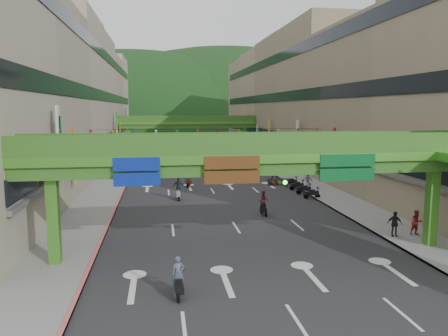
# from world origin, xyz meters

# --- Properties ---
(ground) EXTENTS (320.00, 320.00, 0.00)m
(ground) POSITION_xyz_m (0.00, 0.00, 0.00)
(ground) COLOR black
(ground) RESTS_ON ground
(road_slab) EXTENTS (18.00, 140.00, 0.02)m
(road_slab) POSITION_xyz_m (0.00, 50.00, 0.01)
(road_slab) COLOR #28282B
(road_slab) RESTS_ON ground
(sidewalk_left) EXTENTS (4.00, 140.00, 0.15)m
(sidewalk_left) POSITION_xyz_m (-11.00, 50.00, 0.07)
(sidewalk_left) COLOR gray
(sidewalk_left) RESTS_ON ground
(sidewalk_right) EXTENTS (4.00, 140.00, 0.15)m
(sidewalk_right) POSITION_xyz_m (11.00, 50.00, 0.07)
(sidewalk_right) COLOR gray
(sidewalk_right) RESTS_ON ground
(curb_left) EXTENTS (0.20, 140.00, 0.18)m
(curb_left) POSITION_xyz_m (-9.10, 50.00, 0.09)
(curb_left) COLOR #CC5959
(curb_left) RESTS_ON ground
(curb_right) EXTENTS (0.20, 140.00, 0.18)m
(curb_right) POSITION_xyz_m (9.10, 50.00, 0.09)
(curb_right) COLOR gray
(curb_right) RESTS_ON ground
(building_row_left) EXTENTS (12.80, 95.00, 19.00)m
(building_row_left) POSITION_xyz_m (-18.93, 50.00, 9.46)
(building_row_left) COLOR #9E937F
(building_row_left) RESTS_ON ground
(building_row_right) EXTENTS (12.80, 95.00, 19.00)m
(building_row_right) POSITION_xyz_m (18.93, 50.00, 9.46)
(building_row_right) COLOR gray
(building_row_right) RESTS_ON ground
(overpass_near) EXTENTS (28.00, 12.27, 7.10)m
(overpass_near) POSITION_xyz_m (0.93, 5.38, 5.21)
(overpass_near) COLOR #4C9E2D
(overpass_near) RESTS_ON ground
(overpass_far) EXTENTS (28.00, 2.20, 7.10)m
(overpass_far) POSITION_xyz_m (0.00, 65.00, 5.40)
(overpass_far) COLOR #4C9E2D
(overpass_far) RESTS_ON ground
(hill_left) EXTENTS (168.00, 140.00, 112.00)m
(hill_left) POSITION_xyz_m (-15.00, 160.00, 0.00)
(hill_left) COLOR #1C4419
(hill_left) RESTS_ON ground
(hill_right) EXTENTS (208.00, 176.00, 128.00)m
(hill_right) POSITION_xyz_m (25.00, 180.00, 0.00)
(hill_right) COLOR #1C4419
(hill_right) RESTS_ON ground
(bunting_string) EXTENTS (26.00, 0.36, 0.47)m
(bunting_string) POSITION_xyz_m (0.00, 30.00, 5.96)
(bunting_string) COLOR black
(bunting_string) RESTS_ON ground
(scooter_rider_near) EXTENTS (0.61, 1.60, 1.89)m
(scooter_rider_near) POSITION_xyz_m (-4.59, 1.00, 0.86)
(scooter_rider_near) COLOR black
(scooter_rider_near) RESTS_ON ground
(scooter_rider_mid) EXTENTS (0.88, 1.60, 2.02)m
(scooter_rider_mid) POSITION_xyz_m (2.81, 15.33, 1.04)
(scooter_rider_mid) COLOR black
(scooter_rider_mid) RESTS_ON ground
(scooter_rider_left) EXTENTS (1.07, 1.60, 2.15)m
(scooter_rider_left) POSITION_xyz_m (-3.66, 22.19, 1.09)
(scooter_rider_left) COLOR #92929A
(scooter_rider_left) RESTS_ON ground
(scooter_rider_far) EXTENTS (0.97, 1.58, 2.12)m
(scooter_rider_far) POSITION_xyz_m (-2.32, 28.83, 1.08)
(scooter_rider_far) COLOR maroon
(scooter_rider_far) RESTS_ON ground
(parked_scooter_row) EXTENTS (1.60, 7.19, 1.08)m
(parked_scooter_row) POSITION_xyz_m (8.80, 24.17, 0.52)
(parked_scooter_row) COLOR black
(parked_scooter_row) RESTS_ON ground
(car_silver) EXTENTS (1.78, 3.89, 1.24)m
(car_silver) POSITION_xyz_m (-7.00, 36.80, 0.62)
(car_silver) COLOR #B8B6BF
(car_silver) RESTS_ON ground
(car_yellow) EXTENTS (1.64, 3.69, 1.23)m
(car_yellow) POSITION_xyz_m (1.01, 65.55, 0.62)
(car_yellow) COLOR yellow
(car_yellow) RESTS_ON ground
(pedestrian_red) EXTENTS (0.83, 0.66, 1.68)m
(pedestrian_red) POSITION_xyz_m (11.37, 8.00, 0.84)
(pedestrian_red) COLOR maroon
(pedestrian_red) RESTS_ON ground
(pedestrian_dark) EXTENTS (1.03, 0.62, 1.65)m
(pedestrian_dark) POSITION_xyz_m (9.80, 8.00, 0.82)
(pedestrian_dark) COLOR black
(pedestrian_dark) RESTS_ON ground
(pedestrian_blue) EXTENTS (0.81, 0.63, 1.51)m
(pedestrian_blue) POSITION_xyz_m (10.43, 26.74, 0.76)
(pedestrian_blue) COLOR #3A3E5E
(pedestrian_blue) RESTS_ON ground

